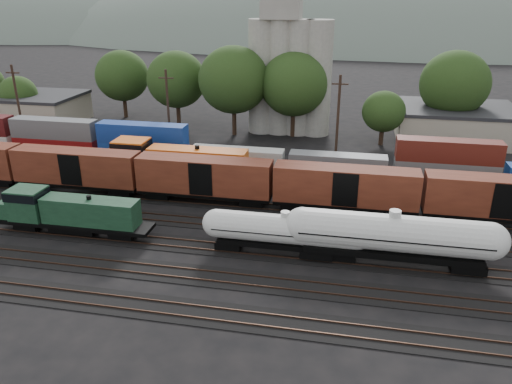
% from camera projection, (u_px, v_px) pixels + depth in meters
% --- Properties ---
extents(ground, '(600.00, 600.00, 0.00)m').
position_uv_depth(ground, '(207.00, 223.00, 51.40)').
color(ground, black).
extents(tracks, '(180.00, 33.20, 0.20)m').
position_uv_depth(tracks, '(207.00, 222.00, 51.38)').
color(tracks, black).
rests_on(tracks, ground).
extents(green_locomotive, '(15.69, 2.77, 4.15)m').
position_uv_depth(green_locomotive, '(65.00, 211.00, 48.25)').
color(green_locomotive, black).
rests_on(green_locomotive, ground).
extents(tank_car_a, '(15.19, 2.72, 3.98)m').
position_uv_depth(tank_car_a, '(285.00, 231.00, 44.36)').
color(tank_car_a, silver).
rests_on(tank_car_a, ground).
extents(tank_car_b, '(18.69, 3.35, 4.90)m').
position_uv_depth(tank_car_b, '(393.00, 235.00, 42.50)').
color(tank_car_b, silver).
rests_on(tank_car_b, ground).
extents(orange_locomotive, '(20.02, 3.34, 5.01)m').
position_uv_depth(orange_locomotive, '(171.00, 162.00, 60.73)').
color(orange_locomotive, black).
rests_on(orange_locomotive, ground).
extents(boxcar_string, '(153.60, 2.90, 4.20)m').
position_uv_depth(boxcar_string, '(273.00, 182.00, 53.66)').
color(boxcar_string, black).
rests_on(boxcar_string, ground).
extents(container_wall, '(165.60, 2.60, 5.80)m').
position_uv_depth(container_wall, '(203.00, 151.00, 64.81)').
color(container_wall, black).
rests_on(container_wall, ground).
extents(grain_silo, '(13.40, 5.00, 29.00)m').
position_uv_depth(grain_silo, '(289.00, 64.00, 79.20)').
color(grain_silo, gray).
rests_on(grain_silo, ground).
extents(industrial_sheds, '(119.38, 17.26, 5.10)m').
position_uv_depth(industrial_sheds, '(307.00, 120.00, 81.22)').
color(industrial_sheds, '#9E937F').
rests_on(industrial_sheds, ground).
extents(tree_band, '(165.05, 20.24, 14.45)m').
position_uv_depth(tree_band, '(234.00, 82.00, 83.65)').
color(tree_band, black).
rests_on(tree_band, ground).
extents(utility_poles, '(122.20, 0.36, 12.00)m').
position_uv_depth(utility_poles, '(250.00, 114.00, 69.01)').
color(utility_poles, black).
rests_on(utility_poles, ground).
extents(distant_hills, '(860.00, 286.00, 130.00)m').
position_uv_depth(distant_hills, '(374.00, 68.00, 290.81)').
color(distant_hills, '#59665B').
rests_on(distant_hills, ground).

